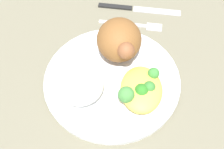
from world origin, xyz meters
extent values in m
plane|color=#6D6853|center=(0.00, 0.00, 0.00)|extent=(2.00, 2.00, 0.00)
cylinder|color=silver|center=(0.00, 0.00, 0.01)|extent=(0.26, 0.26, 0.01)
torus|color=silver|center=(0.00, 0.00, 0.01)|extent=(0.26, 0.26, 0.01)
ellipsoid|color=brown|center=(-0.06, 0.01, 0.06)|extent=(0.09, 0.09, 0.08)
sphere|color=brown|center=(-0.02, 0.02, 0.07)|extent=(0.03, 0.03, 0.03)
ellipsoid|color=white|center=(0.03, -0.06, 0.04)|extent=(0.09, 0.08, 0.04)
ellipsoid|color=#EAC549|center=(0.03, 0.05, 0.03)|extent=(0.10, 0.08, 0.03)
sphere|color=#46883F|center=(0.05, 0.03, 0.05)|extent=(0.03, 0.03, 0.03)
sphere|color=#2E7A24|center=(0.04, 0.05, 0.04)|extent=(0.03, 0.03, 0.03)
sphere|color=#3D8737|center=(0.01, 0.08, 0.05)|extent=(0.02, 0.02, 0.02)
sphere|color=#3A7D33|center=(0.04, 0.07, 0.04)|extent=(0.02, 0.02, 0.02)
cube|color=silver|center=(-0.16, 0.02, 0.00)|extent=(0.02, 0.11, 0.01)
cube|color=silver|center=(-0.15, 0.09, 0.00)|extent=(0.03, 0.04, 0.00)
cube|color=black|center=(-0.22, 0.00, 0.00)|extent=(0.02, 0.08, 0.01)
cube|color=#B2B2B7|center=(-0.21, 0.10, 0.00)|extent=(0.03, 0.11, 0.00)
camera|label=1|loc=(0.33, 0.01, 0.50)|focal=49.09mm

